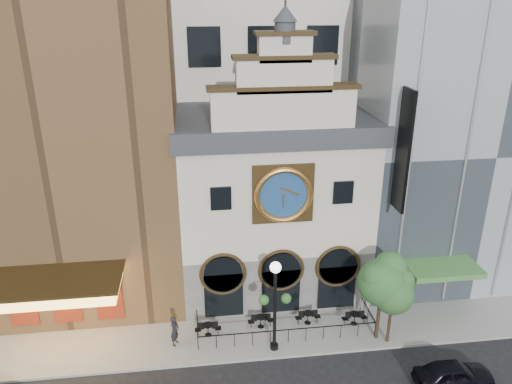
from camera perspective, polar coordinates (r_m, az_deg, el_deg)
The scene contains 15 objects.
ground at distance 30.10m, azimuth 4.15°, elevation -18.38°, with size 120.00×120.00×0.00m, color black.
sidewalk at distance 31.96m, azimuth 3.25°, elevation -15.40°, with size 44.00×5.00×0.15m, color gray.
clock_building at distance 33.17m, azimuth 1.84°, elevation -0.64°, with size 12.60×8.78×18.65m.
theater_building at distance 34.01m, azimuth -21.11°, elevation 8.93°, with size 14.00×15.60×25.00m.
retail_building at distance 38.16m, azimuth 21.14°, elevation 6.42°, with size 14.00×14.40×20.00m.
cafe_railing at distance 31.64m, azimuth 3.27°, elevation -14.65°, with size 10.60×2.60×0.90m, color black, non-canonical shape.
bistro_0 at distance 31.21m, azimuth -5.51°, elevation -15.29°, with size 1.58×0.68×0.90m.
bistro_1 at distance 31.71m, azimuth 0.55°, elevation -14.49°, with size 1.58×0.68×0.90m.
bistro_2 at distance 32.17m, azimuth 5.95°, elevation -14.01°, with size 1.58×0.68×0.90m.
bistro_3 at distance 32.53m, azimuth 11.20°, elevation -13.91°, with size 1.58×0.68×0.90m.
car_right at distance 29.88m, azimuth 21.67°, elevation -18.79°, with size 1.68×4.19×1.43m, color black.
pedestrian at distance 30.50m, azimuth -9.26°, elevation -15.38°, with size 0.69×0.45×1.90m, color black.
lamppost at distance 28.30m, azimuth 2.19°, elevation -11.88°, with size 1.84×0.63×5.75m.
tree_left at distance 29.78m, azimuth 14.31°, elevation -9.57°, with size 2.88×2.78×5.55m.
tree_right at distance 29.95m, azimuth 15.47°, elevation -10.79°, with size 2.48×2.39×4.77m.
Camera 1 is at (-4.96, -22.34, 19.55)m, focal length 35.00 mm.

